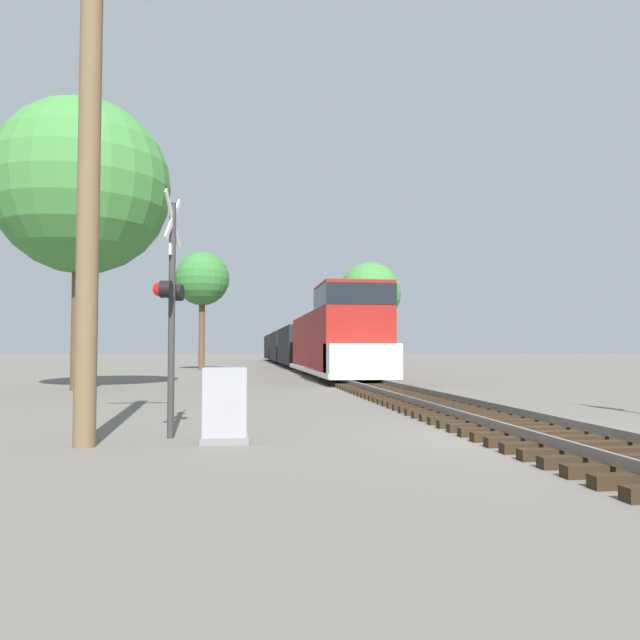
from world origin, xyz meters
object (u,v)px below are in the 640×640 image
(tree_mid_background, at_px, (202,279))
(tree_deep_background, at_px, (370,293))
(utility_pole, at_px, (89,192))
(relay_cabinet, at_px, (225,406))
(crossing_signal_near, at_px, (170,299))
(tree_far_right, at_px, (82,188))
(freight_train, at_px, (296,346))

(tree_mid_background, distance_m, tree_deep_background, 17.70)
(utility_pole, bearing_deg, relay_cabinet, 3.17)
(crossing_signal_near, xyz_separation_m, relay_cabinet, (0.98, -0.70, -1.85))
(crossing_signal_near, distance_m, tree_deep_background, 47.90)
(crossing_signal_near, height_order, tree_far_right, tree_far_right)
(freight_train, height_order, tree_far_right, tree_far_right)
(relay_cabinet, height_order, tree_far_right, tree_far_right)
(freight_train, bearing_deg, tree_deep_background, 2.28)
(freight_train, bearing_deg, utility_pole, -99.40)
(relay_cabinet, relative_size, tree_far_right, 0.11)
(crossing_signal_near, bearing_deg, tree_mid_background, -166.74)
(crossing_signal_near, xyz_separation_m, utility_pole, (-1.24, -0.82, 1.68))
(relay_cabinet, height_order, tree_deep_background, tree_deep_background)
(freight_train, bearing_deg, tree_mid_background, -130.83)
(tree_mid_background, bearing_deg, crossing_signal_near, -87.58)
(crossing_signal_near, distance_m, relay_cabinet, 2.21)
(freight_train, relative_size, tree_far_right, 5.97)
(tree_far_right, bearing_deg, utility_pole, -75.90)
(relay_cabinet, bearing_deg, utility_pole, -176.83)
(tree_mid_background, xyz_separation_m, tree_deep_background, (14.94, 9.49, -0.05))
(tree_far_right, bearing_deg, crossing_signal_near, -70.24)
(crossing_signal_near, xyz_separation_m, tree_deep_background, (13.41, 45.78, 4.32))
(tree_far_right, distance_m, tree_mid_background, 23.12)
(tree_far_right, xyz_separation_m, tree_deep_background, (18.23, 32.35, -1.01))
(relay_cabinet, height_order, tree_mid_background, tree_mid_background)
(crossing_signal_near, bearing_deg, utility_pole, -45.61)
(utility_pole, xyz_separation_m, tree_mid_background, (-0.29, 37.12, 2.70))
(utility_pole, bearing_deg, tree_mid_background, 90.45)
(utility_pole, distance_m, tree_mid_background, 37.22)
(freight_train, xyz_separation_m, tree_deep_background, (6.99, 0.28, 4.91))
(freight_train, distance_m, relay_cabinet, 46.54)
(tree_deep_background, bearing_deg, crossing_signal_near, -106.33)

